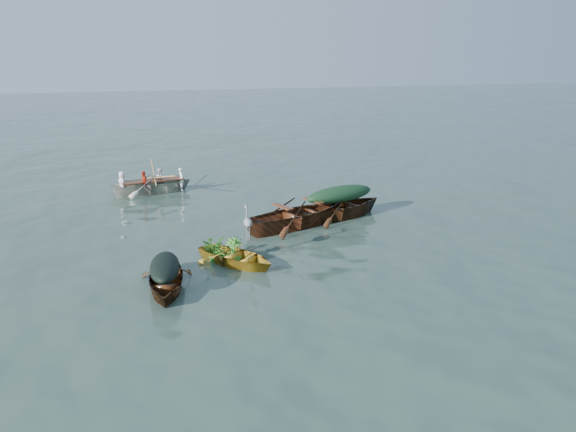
# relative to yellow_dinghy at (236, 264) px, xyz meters

# --- Properties ---
(ground) EXTENTS (140.00, 140.00, 0.00)m
(ground) POSITION_rel_yellow_dinghy_xyz_m (1.45, -1.28, 0.00)
(ground) COLOR #374E43
(ground) RESTS_ON ground
(yellow_dinghy) EXTENTS (2.71, 3.05, 0.76)m
(yellow_dinghy) POSITION_rel_yellow_dinghy_xyz_m (0.00, 0.00, 0.00)
(yellow_dinghy) COLOR gold
(yellow_dinghy) RESTS_ON ground
(dark_covered_boat) EXTENTS (1.60, 3.40, 0.79)m
(dark_covered_boat) POSITION_rel_yellow_dinghy_xyz_m (-1.87, -1.06, 0.00)
(dark_covered_boat) COLOR #512E12
(dark_covered_boat) RESTS_ON ground
(green_tarp_boat) EXTENTS (4.92, 2.80, 1.12)m
(green_tarp_boat) POSITION_rel_yellow_dinghy_xyz_m (4.10, 3.10, 0.00)
(green_tarp_boat) COLOR #492B11
(green_tarp_boat) RESTS_ON ground
(open_wooden_boat) EXTENTS (5.20, 3.14, 1.20)m
(open_wooden_boat) POSITION_rel_yellow_dinghy_xyz_m (2.52, 2.61, 0.00)
(open_wooden_boat) COLOR #563015
(open_wooden_boat) RESTS_ON ground
(rowed_boat) EXTENTS (4.37, 1.95, 1.00)m
(rowed_boat) POSITION_rel_yellow_dinghy_xyz_m (-1.52, 8.33, 0.00)
(rowed_boat) COLOR beige
(rowed_boat) RESTS_ON ground
(dark_tarp_cover) EXTENTS (0.88, 1.87, 0.40)m
(dark_tarp_cover) POSITION_rel_yellow_dinghy_xyz_m (-1.87, -1.06, 0.60)
(dark_tarp_cover) COLOR black
(dark_tarp_cover) RESTS_ON dark_covered_boat
(green_tarp_cover) EXTENTS (2.71, 1.54, 0.52)m
(green_tarp_cover) POSITION_rel_yellow_dinghy_xyz_m (4.10, 3.10, 0.82)
(green_tarp_cover) COLOR #17391D
(green_tarp_cover) RESTS_ON green_tarp_boat
(thwart_benches) EXTENTS (2.65, 1.72, 0.04)m
(thwart_benches) POSITION_rel_yellow_dinghy_xyz_m (2.52, 2.61, 0.62)
(thwart_benches) COLOR #532713
(thwart_benches) RESTS_ON open_wooden_boat
(heron) EXTENTS (0.46, 0.49, 0.92)m
(heron) POSITION_rel_yellow_dinghy_xyz_m (0.41, 0.37, 0.84)
(heron) COLOR gray
(heron) RESTS_ON yellow_dinghy
(dinghy_weeds) EXTENTS (1.10, 1.14, 0.60)m
(dinghy_weeds) POSITION_rel_yellow_dinghy_xyz_m (-0.31, 0.46, 0.68)
(dinghy_weeds) COLOR #1B6119
(dinghy_weeds) RESTS_ON yellow_dinghy
(rowers) EXTENTS (3.10, 1.62, 0.76)m
(rowers) POSITION_rel_yellow_dinghy_xyz_m (-1.52, 8.33, 0.88)
(rowers) COLOR white
(rowers) RESTS_ON rowed_boat
(oars) EXTENTS (1.03, 2.66, 0.06)m
(oars) POSITION_rel_yellow_dinghy_xyz_m (-1.52, 8.33, 0.53)
(oars) COLOR #A97A40
(oars) RESTS_ON rowed_boat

